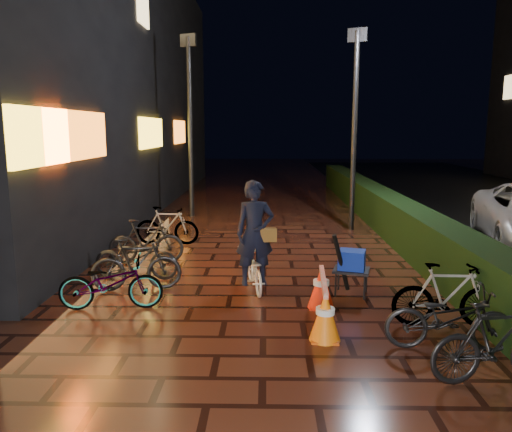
{
  "coord_description": "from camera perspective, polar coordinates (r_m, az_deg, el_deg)",
  "views": [
    {
      "loc": [
        0.03,
        -6.22,
        2.72
      ],
      "look_at": [
        -0.16,
        3.04,
        1.1
      ],
      "focal_mm": 35.0,
      "sensor_mm": 36.0,
      "label": 1
    }
  ],
  "objects": [
    {
      "name": "lamp_post_hedge",
      "position": [
        13.66,
        11.2,
        10.5
      ],
      "size": [
        0.5,
        0.25,
        5.28
      ],
      "color": "black",
      "rests_on": "ground"
    },
    {
      "name": "parked_bikes_storefront",
      "position": [
        9.63,
        -13.02,
        -4.06
      ],
      "size": [
        1.82,
        4.95,
        0.91
      ],
      "color": "black",
      "rests_on": "ground"
    },
    {
      "name": "ground",
      "position": [
        6.79,
        0.82,
        -13.7
      ],
      "size": [
        80.0,
        80.0,
        0.0
      ],
      "primitive_type": "plane",
      "color": "#381911",
      "rests_on": "ground"
    },
    {
      "name": "traffic_barrier",
      "position": [
        7.22,
        7.66,
        -9.53
      ],
      "size": [
        0.49,
        1.62,
        0.65
      ],
      "color": "orange",
      "rests_on": "ground"
    },
    {
      "name": "cart_assembly",
      "position": [
        8.38,
        10.79,
        -5.23
      ],
      "size": [
        0.72,
        0.61,
        1.08
      ],
      "color": "black",
      "rests_on": "ground"
    },
    {
      "name": "hedge",
      "position": [
        14.76,
        13.96,
        0.98
      ],
      "size": [
        0.7,
        20.0,
        1.0
      ],
      "primitive_type": "cube",
      "color": "black",
      "rests_on": "ground"
    },
    {
      "name": "parked_bikes_hedge",
      "position": [
        6.75,
        22.46,
        -10.6
      ],
      "size": [
        1.81,
        2.12,
        0.91
      ],
      "color": "black",
      "rests_on": "ground"
    },
    {
      "name": "lamp_post_sf",
      "position": [
        15.59,
        -7.55,
        10.96
      ],
      "size": [
        0.51,
        0.28,
        5.5
      ],
      "color": "black",
      "rests_on": "ground"
    },
    {
      "name": "cyclist",
      "position": [
        8.44,
        -0.16,
        -3.92
      ],
      "size": [
        0.73,
        1.38,
        1.89
      ],
      "color": "silver",
      "rests_on": "ground"
    }
  ]
}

